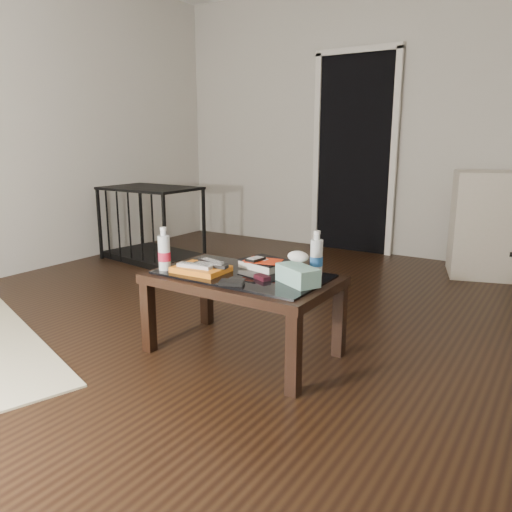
{
  "coord_description": "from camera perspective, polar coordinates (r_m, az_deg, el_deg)",
  "views": [
    {
      "loc": [
        1.59,
        -2.5,
        1.17
      ],
      "look_at": [
        0.17,
        -0.29,
        0.55
      ],
      "focal_mm": 35.0,
      "sensor_mm": 36.0,
      "label": 1
    }
  ],
  "objects": [
    {
      "name": "ground",
      "position": [
        3.18,
        0.33,
        -8.28
      ],
      "size": [
        5.0,
        5.0,
        0.0
      ],
      "primitive_type": "plane",
      "color": "black",
      "rests_on": "ground"
    },
    {
      "name": "tissue_box",
      "position": [
        2.49,
        4.79,
        -2.18
      ],
      "size": [
        0.26,
        0.21,
        0.09
      ],
      "primitive_type": "cube",
      "rotation": [
        0.0,
        0.0,
        -0.48
      ],
      "color": "teal",
      "rests_on": "coffee_table"
    },
    {
      "name": "textbook",
      "position": [
        2.79,
        1.07,
        -0.9
      ],
      "size": [
        0.29,
        0.25,
        0.05
      ],
      "primitive_type": "cube",
      "rotation": [
        0.0,
        0.0,
        -0.21
      ],
      "color": "black",
      "rests_on": "coffee_table"
    },
    {
      "name": "ipod",
      "position": [
        2.75,
        -0.06,
        -0.35
      ],
      "size": [
        0.08,
        0.11,
        0.02
      ],
      "primitive_type": "cube",
      "rotation": [
        0.0,
        0.0,
        -0.14
      ],
      "color": "black",
      "rests_on": "dvd_mailers"
    },
    {
      "name": "dvd_mailers",
      "position": [
        2.77,
        0.79,
        -0.46
      ],
      "size": [
        0.2,
        0.15,
        0.01
      ],
      "primitive_type": "cube",
      "rotation": [
        0.0,
        0.0,
        0.1
      ],
      "color": "red",
      "rests_on": "textbook"
    },
    {
      "name": "pet_crate",
      "position": [
        5.04,
        -11.77,
        2.28
      ],
      "size": [
        0.98,
        0.72,
        0.71
      ],
      "rotation": [
        0.0,
        0.0,
        -0.14
      ],
      "color": "black",
      "rests_on": "ground"
    },
    {
      "name": "remote_black_back",
      "position": [
        2.77,
        -5.0,
        -0.69
      ],
      "size": [
        0.21,
        0.1,
        0.02
      ],
      "primitive_type": "cube",
      "rotation": [
        0.0,
        0.0,
        -0.25
      ],
      "color": "black",
      "rests_on": "magazines"
    },
    {
      "name": "room_shell",
      "position": [
        2.99,
        0.37,
        21.94
      ],
      "size": [
        5.0,
        5.0,
        5.0
      ],
      "color": "beige",
      "rests_on": "ground"
    },
    {
      "name": "coffee_table",
      "position": [
        2.71,
        -1.54,
        -3.29
      ],
      "size": [
        1.0,
        0.6,
        0.46
      ],
      "color": "black",
      "rests_on": "ground"
    },
    {
      "name": "water_bottle_left",
      "position": [
        2.78,
        -10.45,
        0.84
      ],
      "size": [
        0.08,
        0.08,
        0.24
      ],
      "primitive_type": "cylinder",
      "rotation": [
        0.0,
        0.0,
        -0.25
      ],
      "color": "silver",
      "rests_on": "coffee_table"
    },
    {
      "name": "water_bottle_right",
      "position": [
        2.65,
        6.93,
        0.35
      ],
      "size": [
        0.07,
        0.07,
        0.24
      ],
      "primitive_type": "cylinder",
      "rotation": [
        0.0,
        0.0,
        0.02
      ],
      "color": "silver",
      "rests_on": "coffee_table"
    },
    {
      "name": "doorway",
      "position": [
        5.35,
        11.2,
        11.48
      ],
      "size": [
        0.9,
        0.08,
        2.07
      ],
      "color": "black",
      "rests_on": "ground"
    },
    {
      "name": "flip_phone",
      "position": [
        2.57,
        0.71,
        -2.46
      ],
      "size": [
        0.1,
        0.08,
        0.02
      ],
      "primitive_type": "cube",
      "rotation": [
        0.0,
        0.0,
        -0.42
      ],
      "color": "black",
      "rests_on": "coffee_table"
    },
    {
      "name": "remote_silver",
      "position": [
        2.7,
        -7.02,
        -1.1
      ],
      "size": [
        0.2,
        0.07,
        0.02
      ],
      "primitive_type": "cube",
      "rotation": [
        0.0,
        0.0,
        0.12
      ],
      "color": "#BCBBC0",
      "rests_on": "magazines"
    },
    {
      "name": "wallet",
      "position": [
        2.48,
        -2.79,
        -3.06
      ],
      "size": [
        0.14,
        0.11,
        0.02
      ],
      "primitive_type": "cube",
      "rotation": [
        0.0,
        0.0,
        0.41
      ],
      "color": "black",
      "rests_on": "coffee_table"
    },
    {
      "name": "magazines",
      "position": [
        2.73,
        -6.3,
        -1.49
      ],
      "size": [
        0.29,
        0.22,
        0.03
      ],
      "primitive_type": "cube",
      "rotation": [
        0.0,
        0.0,
        0.04
      ],
      "color": "orange",
      "rests_on": "coffee_table"
    },
    {
      "name": "remote_black_front",
      "position": [
        2.71,
        -5.27,
        -1.02
      ],
      "size": [
        0.21,
        0.09,
        0.02
      ],
      "primitive_type": "cube",
      "rotation": [
        0.0,
        0.0,
        0.2
      ],
      "color": "black",
      "rests_on": "magazines"
    }
  ]
}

